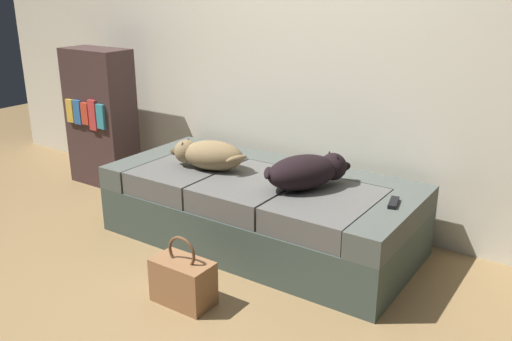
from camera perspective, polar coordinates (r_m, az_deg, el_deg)
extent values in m
plane|color=olive|center=(2.94, -10.25, -14.02)|extent=(10.00, 10.00, 0.00)
cube|color=beige|center=(3.73, 5.84, 16.02)|extent=(6.40, 0.10, 2.80)
cube|color=#3B4941|center=(3.52, 0.46, -5.10)|extent=(1.95, 0.90, 0.30)
cube|color=#4D534D|center=(3.96, -10.12, 0.84)|extent=(0.20, 0.90, 0.15)
cube|color=#4D534D|center=(3.08, 14.20, -4.90)|extent=(0.20, 0.90, 0.15)
cube|color=#4D534D|center=(3.72, 3.45, -0.13)|extent=(1.55, 0.20, 0.15)
cube|color=#575754|center=(3.66, -7.15, -0.55)|extent=(0.50, 0.68, 0.15)
cube|color=#575754|center=(3.36, -0.48, -2.21)|extent=(0.50, 0.68, 0.15)
cube|color=#575754|center=(3.12, 7.38, -4.13)|extent=(0.50, 0.68, 0.15)
ellipsoid|color=olive|center=(3.52, -4.50, 1.59)|extent=(0.45, 0.32, 0.19)
sphere|color=olive|center=(3.60, -7.29, 1.98)|extent=(0.15, 0.15, 0.15)
ellipsoid|color=brown|center=(3.64, -8.24, 1.95)|extent=(0.10, 0.08, 0.05)
cone|color=brown|center=(3.55, -7.65, 2.67)|extent=(0.04, 0.04, 0.04)
cone|color=brown|center=(3.62, -7.02, 3.03)|extent=(0.04, 0.04, 0.04)
ellipsoid|color=olive|center=(3.40, -2.03, 1.19)|extent=(0.09, 0.17, 0.04)
ellipsoid|color=black|center=(3.18, 4.84, -0.19)|extent=(0.44, 0.50, 0.20)
sphere|color=black|center=(3.29, 8.00, 0.40)|extent=(0.16, 0.16, 0.16)
ellipsoid|color=black|center=(3.33, 9.06, 0.42)|extent=(0.10, 0.11, 0.06)
cone|color=black|center=(3.30, 7.63, 1.64)|extent=(0.04, 0.04, 0.05)
cone|color=black|center=(3.23, 8.48, 1.21)|extent=(0.04, 0.04, 0.05)
ellipsoid|color=black|center=(3.13, 1.26, -0.25)|extent=(0.13, 0.17, 0.05)
cube|color=black|center=(3.07, 14.10, -3.26)|extent=(0.08, 0.16, 0.02)
cube|color=#91613D|center=(2.92, -7.58, -11.38)|extent=(0.32, 0.18, 0.24)
torus|color=brown|center=(2.84, -7.73, -8.42)|extent=(0.18, 0.02, 0.18)
cube|color=#3F2C2A|center=(4.62, -15.78, 5.30)|extent=(0.56, 0.28, 1.10)
cube|color=gold|center=(4.65, -18.72, 5.89)|extent=(0.08, 0.02, 0.18)
cube|color=#2C64A7|center=(4.58, -18.03, 5.77)|extent=(0.08, 0.02, 0.19)
cube|color=#C53D28|center=(4.51, -17.32, 5.65)|extent=(0.08, 0.02, 0.17)
cube|color=#C63635|center=(4.44, -16.58, 5.53)|extent=(0.08, 0.02, 0.24)
cube|color=teal|center=(4.37, -15.83, 5.40)|extent=(0.08, 0.02, 0.19)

